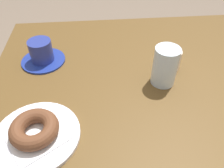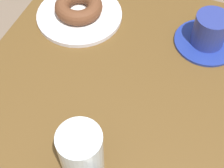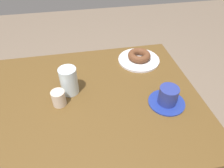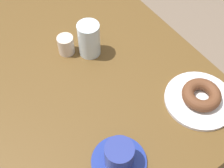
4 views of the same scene
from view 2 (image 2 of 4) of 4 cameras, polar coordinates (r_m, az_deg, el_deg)
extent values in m
cylinder|color=brown|center=(1.22, -5.56, 1.61)|extent=(0.05, 0.05, 0.72)
cylinder|color=white|center=(0.82, -5.72, 11.94)|extent=(0.21, 0.21, 0.01)
cube|color=white|center=(0.82, -5.76, 12.29)|extent=(0.18, 0.18, 0.00)
torus|color=brown|center=(0.81, -5.87, 13.33)|extent=(0.12, 0.12, 0.04)
cylinder|color=silver|center=(0.54, -5.34, -12.15)|extent=(0.07, 0.07, 0.12)
cylinder|color=navy|center=(0.79, 16.14, 7.10)|extent=(0.15, 0.15, 0.01)
cylinder|color=navy|center=(0.76, 16.82, 9.11)|extent=(0.08, 0.08, 0.07)
cylinder|color=black|center=(0.74, 17.42, 10.86)|extent=(0.07, 0.07, 0.00)
camera|label=1|loc=(0.74, -46.74, 34.57)|focal=36.01mm
camera|label=3|loc=(0.59, 91.68, 4.90)|focal=32.59mm
camera|label=4|loc=(0.86, 64.24, 51.45)|focal=48.70mm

